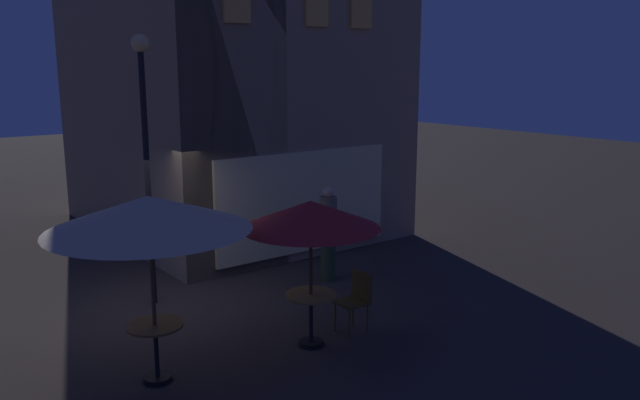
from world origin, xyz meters
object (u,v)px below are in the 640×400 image
object	(u,v)px
cafe_table_1	(156,340)
street_lamp_near_corner	(145,132)
patio_umbrella_1	(149,214)
cafe_table_0	(311,308)
patron_standing_0	(328,234)
patio_umbrella_0	(311,215)
cafe_chair_0	(356,296)

from	to	relation	value
cafe_table_1	street_lamp_near_corner	bearing A→B (deg)	67.71
cafe_table_1	patio_umbrella_1	xyz separation A→B (m)	(-0.00, -0.00, 1.67)
cafe_table_0	patio_umbrella_1	distance (m)	2.80
patio_umbrella_1	patron_standing_0	size ratio (longest dim) A/B	1.41
cafe_table_1	patio_umbrella_0	xyz separation A→B (m)	(2.24, -0.34, 1.39)
cafe_table_0	patio_umbrella_1	bearing A→B (deg)	171.35
cafe_table_1	patio_umbrella_1	size ratio (longest dim) A/B	0.30
patio_umbrella_0	cafe_chair_0	distance (m)	1.63
patio_umbrella_1	patio_umbrella_0	bearing A→B (deg)	-8.65
cafe_table_0	patio_umbrella_1	size ratio (longest dim) A/B	0.31
patio_umbrella_0	patio_umbrella_1	xyz separation A→B (m)	(-2.24, 0.34, 0.28)
cafe_table_0	cafe_chair_0	world-z (taller)	cafe_chair_0
cafe_table_0	patron_standing_0	xyz separation A→B (m)	(1.98, 2.13, 0.34)
cafe_chair_0	patron_standing_0	distance (m)	2.45
patio_umbrella_1	cafe_chair_0	world-z (taller)	patio_umbrella_1
patio_umbrella_0	cafe_chair_0	xyz separation A→B (m)	(0.85, -0.02, -1.39)
cafe_table_0	street_lamp_near_corner	bearing A→B (deg)	110.63
cafe_table_1	cafe_chair_0	bearing A→B (deg)	-6.58
patron_standing_0	patio_umbrella_1	bearing A→B (deg)	-14.32
cafe_table_0	patio_umbrella_0	xyz separation A→B (m)	(0.00, 0.00, 1.38)
cafe_table_0	cafe_table_1	distance (m)	2.26
patio_umbrella_0	patio_umbrella_1	world-z (taller)	patio_umbrella_1
patron_standing_0	street_lamp_near_corner	bearing A→B (deg)	-53.27
cafe_table_0	cafe_table_1	xyz separation A→B (m)	(-2.24, 0.34, -0.01)
cafe_table_0	patron_standing_0	bearing A→B (deg)	47.04
street_lamp_near_corner	patron_standing_0	distance (m)	3.83
patio_umbrella_0	patron_standing_0	world-z (taller)	patio_umbrella_0
patio_umbrella_1	cafe_chair_0	size ratio (longest dim) A/B	2.73
patio_umbrella_0	patron_standing_0	distance (m)	3.09
patron_standing_0	cafe_table_0	bearing A→B (deg)	9.75
street_lamp_near_corner	patio_umbrella_0	distance (m)	3.38
cafe_table_0	cafe_table_1	world-z (taller)	cafe_table_0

